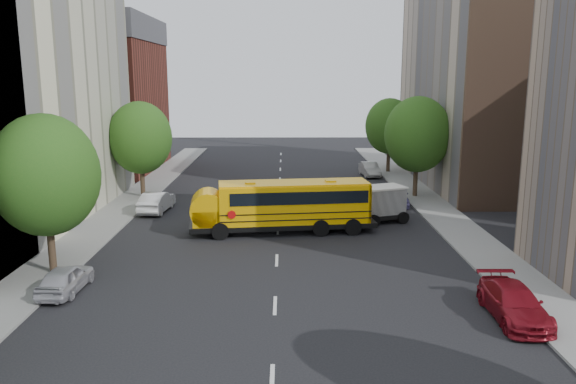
{
  "coord_description": "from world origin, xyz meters",
  "views": [
    {
      "loc": [
        0.39,
        -30.42,
        9.55
      ],
      "look_at": [
        0.63,
        2.0,
        2.89
      ],
      "focal_mm": 35.0,
      "sensor_mm": 36.0,
      "label": 1
    }
  ],
  "objects_px": {
    "safari_truck": "(365,205)",
    "parked_car_3": "(514,303)",
    "street_tree_4": "(417,134)",
    "parked_car_1": "(157,202)",
    "street_tree_1": "(45,175)",
    "parked_car_4": "(395,195)",
    "street_tree_5": "(389,126)",
    "parked_car_0": "(65,279)",
    "street_tree_2": "(140,138)",
    "school_bus": "(281,204)",
    "parked_car_5": "(370,169)"
  },
  "relations": [
    {
      "from": "safari_truck",
      "to": "parked_car_3",
      "type": "bearing_deg",
      "value": -96.97
    },
    {
      "from": "street_tree_4",
      "to": "parked_car_1",
      "type": "distance_m",
      "value": 20.86
    },
    {
      "from": "parked_car_1",
      "to": "parked_car_3",
      "type": "height_order",
      "value": "parked_car_1"
    },
    {
      "from": "street_tree_1",
      "to": "parked_car_1",
      "type": "xyz_separation_m",
      "value": [
        2.2,
        13.07,
        -4.21
      ]
    },
    {
      "from": "parked_car_1",
      "to": "parked_car_4",
      "type": "distance_m",
      "value": 17.72
    },
    {
      "from": "street_tree_5",
      "to": "parked_car_1",
      "type": "xyz_separation_m",
      "value": [
        -19.8,
        -16.93,
        -3.96
      ]
    },
    {
      "from": "parked_car_0",
      "to": "parked_car_1",
      "type": "xyz_separation_m",
      "value": [
        0.67,
        15.47,
        0.1
      ]
    },
    {
      "from": "parked_car_0",
      "to": "street_tree_2",
      "type": "bearing_deg",
      "value": -83.62
    },
    {
      "from": "street_tree_1",
      "to": "parked_car_3",
      "type": "bearing_deg",
      "value": -14.67
    },
    {
      "from": "school_bus",
      "to": "parked_car_5",
      "type": "relative_size",
      "value": 2.85
    },
    {
      "from": "street_tree_1",
      "to": "street_tree_5",
      "type": "bearing_deg",
      "value": 53.75
    },
    {
      "from": "parked_car_0",
      "to": "parked_car_4",
      "type": "height_order",
      "value": "parked_car_4"
    },
    {
      "from": "street_tree_5",
      "to": "school_bus",
      "type": "height_order",
      "value": "street_tree_5"
    },
    {
      "from": "street_tree_5",
      "to": "parked_car_3",
      "type": "height_order",
      "value": "street_tree_5"
    },
    {
      "from": "street_tree_1",
      "to": "school_bus",
      "type": "relative_size",
      "value": 0.67
    },
    {
      "from": "parked_car_5",
      "to": "parked_car_3",
      "type": "bearing_deg",
      "value": -93.25
    },
    {
      "from": "parked_car_0",
      "to": "parked_car_5",
      "type": "distance_m",
      "value": 35.3
    },
    {
      "from": "street_tree_4",
      "to": "parked_car_4",
      "type": "distance_m",
      "value": 5.62
    },
    {
      "from": "safari_truck",
      "to": "parked_car_0",
      "type": "height_order",
      "value": "safari_truck"
    },
    {
      "from": "street_tree_1",
      "to": "street_tree_4",
      "type": "bearing_deg",
      "value": 39.29
    },
    {
      "from": "street_tree_4",
      "to": "safari_truck",
      "type": "bearing_deg",
      "value": -122.08
    },
    {
      "from": "parked_car_0",
      "to": "parked_car_3",
      "type": "xyz_separation_m",
      "value": [
        19.07,
        -2.99,
        0.03
      ]
    },
    {
      "from": "street_tree_5",
      "to": "parked_car_4",
      "type": "relative_size",
      "value": 1.63
    },
    {
      "from": "parked_car_1",
      "to": "parked_car_4",
      "type": "height_order",
      "value": "parked_car_4"
    },
    {
      "from": "parked_car_3",
      "to": "parked_car_5",
      "type": "bearing_deg",
      "value": 92.13
    },
    {
      "from": "street_tree_4",
      "to": "parked_car_0",
      "type": "height_order",
      "value": "street_tree_4"
    },
    {
      "from": "street_tree_5",
      "to": "street_tree_4",
      "type": "bearing_deg",
      "value": -90.0
    },
    {
      "from": "street_tree_5",
      "to": "parked_car_4",
      "type": "distance_m",
      "value": 15.54
    },
    {
      "from": "safari_truck",
      "to": "parked_car_1",
      "type": "distance_m",
      "value": 14.97
    },
    {
      "from": "street_tree_2",
      "to": "parked_car_4",
      "type": "bearing_deg",
      "value": -8.26
    },
    {
      "from": "parked_car_0",
      "to": "parked_car_5",
      "type": "xyz_separation_m",
      "value": [
        18.27,
        30.2,
        0.04
      ]
    },
    {
      "from": "street_tree_5",
      "to": "safari_truck",
      "type": "relative_size",
      "value": 1.26
    },
    {
      "from": "street_tree_4",
      "to": "parked_car_3",
      "type": "height_order",
      "value": "street_tree_4"
    },
    {
      "from": "street_tree_2",
      "to": "safari_truck",
      "type": "height_order",
      "value": "street_tree_2"
    },
    {
      "from": "street_tree_2",
      "to": "parked_car_1",
      "type": "distance_m",
      "value": 6.77
    },
    {
      "from": "school_bus",
      "to": "parked_car_1",
      "type": "xyz_separation_m",
      "value": [
        -9.0,
        5.49,
        -1.07
      ]
    },
    {
      "from": "parked_car_0",
      "to": "parked_car_1",
      "type": "height_order",
      "value": "parked_car_1"
    },
    {
      "from": "school_bus",
      "to": "parked_car_5",
      "type": "bearing_deg",
      "value": 60.26
    },
    {
      "from": "street_tree_2",
      "to": "parked_car_1",
      "type": "bearing_deg",
      "value": -65.95
    },
    {
      "from": "parked_car_0",
      "to": "street_tree_5",
      "type": "bearing_deg",
      "value": -120.2
    },
    {
      "from": "safari_truck",
      "to": "parked_car_4",
      "type": "bearing_deg",
      "value": 39.7
    },
    {
      "from": "street_tree_2",
      "to": "school_bus",
      "type": "height_order",
      "value": "street_tree_2"
    },
    {
      "from": "street_tree_4",
      "to": "parked_car_4",
      "type": "xyz_separation_m",
      "value": [
        -2.2,
        -2.88,
        -4.29
      ]
    },
    {
      "from": "school_bus",
      "to": "parked_car_0",
      "type": "height_order",
      "value": "school_bus"
    },
    {
      "from": "street_tree_4",
      "to": "safari_truck",
      "type": "xyz_separation_m",
      "value": [
        -5.24,
        -8.36,
        -3.8
      ]
    },
    {
      "from": "parked_car_4",
      "to": "parked_car_1",
      "type": "bearing_deg",
      "value": -168.41
    },
    {
      "from": "school_bus",
      "to": "parked_car_4",
      "type": "height_order",
      "value": "school_bus"
    },
    {
      "from": "street_tree_5",
      "to": "school_bus",
      "type": "relative_size",
      "value": 0.64
    },
    {
      "from": "street_tree_2",
      "to": "street_tree_1",
      "type": "bearing_deg",
      "value": -90.0
    },
    {
      "from": "street_tree_4",
      "to": "school_bus",
      "type": "xyz_separation_m",
      "value": [
        -10.8,
        -10.42,
        -3.26
      ]
    }
  ]
}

